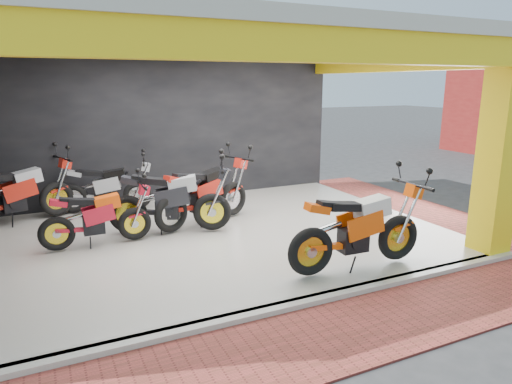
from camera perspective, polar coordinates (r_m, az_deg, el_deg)
ground at (r=7.06m, az=2.10°, el=-10.52°), size 80.00×80.00×0.00m
showroom_floor at (r=8.74m, az=-3.97°, el=-5.36°), size 8.00×6.00×0.10m
showroom_ceiling at (r=8.30m, az=-4.39°, el=18.50°), size 8.40×6.40×0.20m
back_wall at (r=11.27m, az=-9.95°, el=7.61°), size 8.20×0.20×3.50m
corner_column at (r=8.44m, az=28.09°, el=4.28°), size 0.50×0.50×3.50m
header_beam_front at (r=5.60m, az=7.37°, el=17.77°), size 8.40×0.30×0.40m
header_beam_right at (r=10.42m, az=17.44°, el=15.28°), size 0.30×6.40×0.40m
floor_kerb at (r=6.24m, az=6.55°, el=-13.49°), size 8.00×0.20×0.10m
paver_front at (r=5.69m, az=10.86°, el=-16.89°), size 9.00×1.40×0.03m
paver_right at (r=11.33m, az=19.26°, el=-1.87°), size 1.40×7.00×0.03m
moto_hero at (r=7.47m, az=17.50°, el=-2.90°), size 2.47×1.01×1.49m
moto_row_a at (r=8.60m, az=-5.55°, el=-0.24°), size 2.57×1.67×1.47m
moto_row_b at (r=9.55m, az=-2.97°, el=1.19°), size 2.57×1.67×1.47m
moto_row_c at (r=8.37m, az=-15.05°, el=-1.97°), size 1.98×0.74×1.21m
moto_row_d at (r=10.42m, az=-14.67°, el=1.25°), size 2.20×1.18×1.27m
moto_row_e at (r=10.41m, az=-23.81°, el=1.09°), size 2.57×1.64×1.48m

